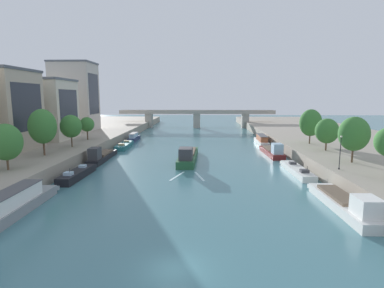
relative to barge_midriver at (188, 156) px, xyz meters
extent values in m
plane|color=#42757F|center=(0.70, -39.31, -1.04)|extent=(400.00, 400.00, 0.00)
cube|color=gray|center=(-37.43, 15.69, 0.23)|extent=(36.00, 170.00, 2.55)
cube|color=gray|center=(38.83, 15.69, 0.23)|extent=(36.00, 170.00, 2.55)
cube|color=#235633|center=(0.02, 0.66, -0.40)|extent=(3.72, 17.22, 1.29)
cube|color=#235633|center=(0.29, 9.57, -0.27)|extent=(3.08, 1.36, 1.02)
cube|color=#235633|center=(0.02, 0.66, 0.28)|extent=(3.78, 17.22, 0.06)
cube|color=#38383D|center=(-0.16, -5.17, 1.37)|extent=(2.50, 3.50, 2.12)
cube|color=black|center=(-0.10, -3.44, 1.69)|extent=(1.92, 0.09, 0.59)
cube|color=brown|center=(0.07, 2.37, 0.49)|extent=(2.77, 8.98, 0.36)
cylinder|color=#232328|center=(0.34, -4.50, 0.86)|extent=(0.07, 0.07, 1.10)
cube|color=silver|center=(2.40, -12.26, -1.03)|extent=(1.83, 5.90, 0.03)
cube|color=silver|center=(-1.20, -12.15, -1.03)|extent=(2.17, 5.82, 0.03)
cube|color=gray|center=(-17.65, -28.79, -0.49)|extent=(2.88, 14.21, 1.11)
cube|color=gray|center=(-17.78, -21.36, -0.38)|extent=(2.53, 1.28, 0.92)
cube|color=gray|center=(-17.65, -28.79, 0.09)|extent=(2.93, 14.21, 0.06)
cube|color=white|center=(-17.64, -29.50, 0.91)|extent=(2.32, 9.10, 1.57)
cube|color=#4C4C51|center=(-17.64, -29.50, 1.74)|extent=(2.48, 9.38, 0.08)
cube|color=black|center=(-16.97, -13.85, -0.47)|extent=(2.47, 10.29, 1.15)
cube|color=black|center=(-16.81, -8.39, -0.36)|extent=(2.09, 1.30, 0.94)
cube|color=black|center=(-16.97, -13.85, 0.13)|extent=(2.51, 10.29, 0.06)
cube|color=#9EBCD6|center=(-16.90, -11.60, 0.36)|extent=(1.11, 0.93, 0.40)
cube|color=#9EBCD6|center=(-17.06, -16.71, 0.40)|extent=(1.22, 1.14, 0.48)
cylinder|color=#232328|center=(-16.74, -16.92, 0.71)|extent=(0.07, 0.07, 1.10)
cube|color=black|center=(-17.56, 0.45, -0.58)|extent=(2.80, 13.79, 0.93)
cube|color=black|center=(-17.74, 7.66, -0.49)|extent=(2.37, 1.26, 0.83)
cube|color=black|center=(-17.56, 0.45, -0.08)|extent=(2.85, 13.79, 0.06)
cube|color=#38383D|center=(-17.45, -4.22, 1.08)|extent=(1.92, 2.79, 2.27)
cube|color=black|center=(-17.48, -2.84, 1.42)|extent=(1.48, 0.07, 0.64)
cube|color=brown|center=(-17.59, 1.82, 0.13)|extent=(2.10, 7.19, 0.36)
cylinder|color=#232328|center=(-17.09, -3.66, 0.50)|extent=(0.07, 0.07, 1.10)
cube|color=#23666B|center=(-16.91, 15.81, -0.53)|extent=(2.93, 11.74, 1.02)
cube|color=#23666B|center=(-17.15, 21.99, -0.43)|extent=(2.41, 1.31, 0.87)
cube|color=#23666B|center=(-16.91, 15.81, 0.01)|extent=(2.98, 11.74, 0.06)
cube|color=tan|center=(-17.01, 18.38, 0.24)|extent=(1.28, 0.95, 0.40)
cube|color=tan|center=(-16.79, 12.55, 0.28)|extent=(1.41, 1.15, 0.48)
cylinder|color=#232328|center=(-16.41, 12.33, 0.59)|extent=(0.07, 0.07, 1.10)
cube|color=#1E284C|center=(-17.17, 28.26, -0.54)|extent=(1.94, 9.48, 1.00)
cube|color=#1E284C|center=(-17.24, 33.34, -0.44)|extent=(1.74, 1.24, 0.86)
cube|color=#1E284C|center=(-17.17, 28.26, -0.01)|extent=(1.98, 9.48, 0.06)
cube|color=#9EBCD6|center=(-17.16, 27.78, 0.60)|extent=(1.57, 6.07, 1.17)
cube|color=#4C4C51|center=(-17.16, 27.78, 1.23)|extent=(1.68, 6.26, 0.08)
cylinder|color=#232328|center=(-16.86, 25.42, 0.57)|extent=(0.07, 0.07, 1.10)
cube|color=silver|center=(18.95, -26.34, -0.53)|extent=(3.07, 13.85, 1.03)
cube|color=silver|center=(18.89, -19.08, -0.42)|extent=(2.81, 1.25, 0.88)
cube|color=silver|center=(18.95, -26.34, 0.02)|extent=(3.13, 13.86, 0.06)
cube|color=white|center=(18.99, -31.05, 0.99)|extent=(2.23, 2.79, 1.89)
cube|color=black|center=(18.98, -29.65, 1.28)|extent=(1.77, 0.05, 0.53)
cube|color=brown|center=(18.94, -24.96, 0.23)|extent=(2.36, 7.21, 0.36)
cylinder|color=#232328|center=(19.43, -30.49, 0.60)|extent=(0.07, 0.07, 1.10)
cube|color=silver|center=(18.82, -9.71, -0.58)|extent=(2.46, 12.02, 0.93)
cube|color=silver|center=(18.72, -3.37, -0.49)|extent=(2.18, 1.24, 0.83)
cube|color=silver|center=(18.82, -9.71, -0.08)|extent=(2.51, 12.02, 0.06)
cube|color=#38383D|center=(18.78, -7.07, 0.15)|extent=(1.15, 0.92, 0.40)
cube|color=#38383D|center=(18.87, -13.07, 0.19)|extent=(1.27, 1.12, 0.48)
cylinder|color=#232328|center=(19.22, -13.30, 0.50)|extent=(0.07, 0.07, 1.10)
cube|color=maroon|center=(18.29, 6.98, -0.55)|extent=(2.94, 12.84, 1.00)
cube|color=maroon|center=(18.12, 13.71, -0.45)|extent=(2.52, 1.28, 0.86)
cube|color=maroon|center=(18.29, 6.98, -0.02)|extent=(2.99, 12.84, 0.06)
cube|color=#9EBCD6|center=(18.40, 2.64, 1.08)|extent=(2.03, 2.60, 2.14)
cube|color=black|center=(18.37, 3.92, 1.40)|extent=(1.57, 0.07, 0.60)
cube|color=brown|center=(18.26, 8.25, 0.19)|extent=(2.21, 6.69, 0.36)
cylinder|color=#232328|center=(18.78, 3.16, 0.56)|extent=(0.07, 0.07, 1.10)
cube|color=silver|center=(18.88, 21.78, -0.45)|extent=(2.70, 12.77, 1.18)
cube|color=silver|center=(19.11, 28.48, -0.33)|extent=(2.20, 1.32, 0.96)
cube|color=silver|center=(18.88, 21.78, 0.17)|extent=(2.75, 12.77, 0.06)
cube|color=#9E5133|center=(18.86, 21.15, 0.88)|extent=(2.14, 8.18, 1.36)
cube|color=#4C4C51|center=(18.86, 21.15, 1.60)|extent=(2.28, 8.43, 0.08)
cylinder|color=#232328|center=(19.09, 17.96, 0.75)|extent=(0.07, 0.07, 1.10)
cylinder|color=brown|center=(-24.54, -19.08, 2.77)|extent=(0.30, 0.30, 2.55)
ellipsoid|color=#387533|center=(-24.54, -19.08, 5.46)|extent=(4.40, 4.40, 5.14)
cylinder|color=brown|center=(-24.93, -8.24, 3.23)|extent=(0.34, 0.34, 3.46)
ellipsoid|color=#387533|center=(-24.93, -8.24, 6.62)|extent=(4.69, 4.69, 6.04)
cylinder|color=brown|center=(-23.96, 1.06, 2.99)|extent=(0.25, 0.25, 2.99)
ellipsoid|color=#387533|center=(-23.96, 1.06, 5.76)|extent=(4.29, 4.29, 4.64)
cylinder|color=brown|center=(-24.76, 11.88, 2.88)|extent=(0.29, 0.29, 2.75)
ellipsoid|color=#387533|center=(-24.76, 11.88, 5.20)|extent=(3.41, 3.41, 3.47)
cylinder|color=brown|center=(26.34, -12.50, 3.02)|extent=(0.29, 0.29, 3.04)
ellipsoid|color=#387533|center=(26.34, -12.50, 6.01)|extent=(4.60, 4.60, 5.34)
cylinder|color=brown|center=(26.59, -1.65, 2.73)|extent=(0.30, 0.30, 2.46)
ellipsoid|color=#387533|center=(26.59, -1.65, 5.27)|extent=(4.34, 4.34, 4.76)
cylinder|color=brown|center=(26.52, 7.11, 3.00)|extent=(0.27, 0.27, 3.00)
ellipsoid|color=#387533|center=(26.52, 7.11, 6.12)|extent=(4.74, 4.74, 5.87)
cylinder|color=black|center=(22.24, -17.33, 3.78)|extent=(0.11, 0.11, 4.55)
sphere|color=#EAE5C6|center=(22.24, -17.33, 6.19)|extent=(0.28, 0.28, 0.28)
cylinder|color=black|center=(22.24, -17.33, 1.60)|extent=(0.22, 0.22, 0.20)
cube|color=#B2A38E|center=(-35.99, -2.71, 9.02)|extent=(11.19, 12.35, 15.03)
cube|color=#232833|center=(-30.38, -2.71, 9.77)|extent=(0.04, 9.88, 9.02)
cube|color=beige|center=(-35.99, 12.50, 8.51)|extent=(13.69, 12.12, 14.02)
cube|color=#565B66|center=(-35.99, 12.50, 15.77)|extent=(14.10, 12.49, 0.50)
cube|color=#232833|center=(-29.13, 12.50, 9.21)|extent=(0.04, 9.70, 8.41)
cube|color=#BCB2A8|center=(-35.99, 32.88, 11.57)|extent=(11.71, 10.49, 20.14)
cube|color=#565B66|center=(-35.99, 32.88, 21.89)|extent=(12.06, 10.80, 0.50)
cube|color=#232833|center=(-30.12, 32.88, 12.58)|extent=(0.04, 8.39, 12.08)
cube|color=#9E998E|center=(0.70, 67.57, 5.11)|extent=(64.26, 4.40, 0.60)
cube|color=#9E998E|center=(0.70, 65.57, 5.86)|extent=(64.26, 0.30, 0.90)
cube|color=#9E998E|center=(0.70, 69.57, 5.86)|extent=(64.26, 0.30, 0.90)
cube|color=#9E998E|center=(-19.43, 67.57, 1.88)|extent=(2.80, 3.60, 5.85)
cube|color=#9E998E|center=(0.70, 67.57, 1.88)|extent=(2.80, 3.60, 5.85)
cube|color=#9E998E|center=(20.83, 67.57, 1.88)|extent=(2.80, 3.60, 5.85)
camera|label=1|loc=(2.70, -60.25, 11.64)|focal=28.59mm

